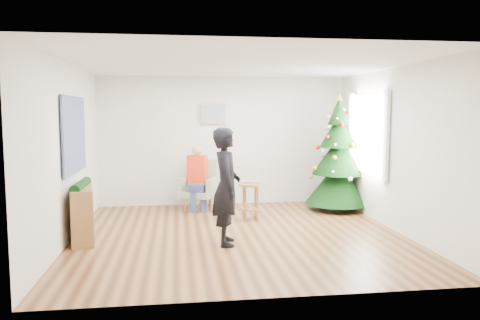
{
  "coord_description": "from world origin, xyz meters",
  "views": [
    {
      "loc": [
        -0.93,
        -7.0,
        1.88
      ],
      "look_at": [
        0.1,
        0.6,
        1.1
      ],
      "focal_mm": 35.0,
      "sensor_mm": 36.0,
      "label": 1
    }
  ],
  "objects": [
    {
      "name": "garland",
      "position": [
        -2.33,
        0.01,
        0.82
      ],
      "size": [
        0.14,
        0.9,
        0.14
      ],
      "primitive_type": "cylinder",
      "rotation": [
        1.57,
        0.0,
        0.0
      ],
      "color": "black",
      "rests_on": "console"
    },
    {
      "name": "laptop",
      "position": [
        0.34,
        0.99,
        0.66
      ],
      "size": [
        0.36,
        0.23,
        0.03
      ],
      "primitive_type": "imported",
      "rotation": [
        0.0,
        0.0,
        -0.01
      ],
      "color": "silver",
      "rests_on": "stool"
    },
    {
      "name": "wall_right",
      "position": [
        2.5,
        0.0,
        1.3
      ],
      "size": [
        0.0,
        5.0,
        5.0
      ],
      "primitive_type": "plane",
      "rotation": [
        1.57,
        0.0,
        -1.57
      ],
      "color": "silver",
      "rests_on": "floor"
    },
    {
      "name": "armchair",
      "position": [
        -0.52,
        2.04,
        0.35
      ],
      "size": [
        0.81,
        0.8,
        0.95
      ],
      "rotation": [
        0.0,
        0.0,
        -0.39
      ],
      "color": "gray",
      "rests_on": "floor"
    },
    {
      "name": "standing_man",
      "position": [
        -0.24,
        -0.48,
        0.84
      ],
      "size": [
        0.42,
        0.63,
        1.67
      ],
      "primitive_type": "imported",
      "rotation": [
        0.0,
        0.0,
        1.53
      ],
      "color": "black",
      "rests_on": "floor"
    },
    {
      "name": "floor",
      "position": [
        0.0,
        0.0,
        0.0
      ],
      "size": [
        5.0,
        5.0,
        0.0
      ],
      "primitive_type": "plane",
      "color": "brown",
      "rests_on": "ground"
    },
    {
      "name": "curtains",
      "position": [
        2.44,
        1.0,
        1.5
      ],
      "size": [
        0.05,
        1.75,
        1.5
      ],
      "color": "white",
      "rests_on": "wall_right"
    },
    {
      "name": "tapestry",
      "position": [
        -2.46,
        0.3,
        1.55
      ],
      "size": [
        0.03,
        1.5,
        1.15
      ],
      "primitive_type": "cube",
      "color": "black",
      "rests_on": "wall_left"
    },
    {
      "name": "framed_picture",
      "position": [
        -0.2,
        2.46,
        1.85
      ],
      "size": [
        0.52,
        0.05,
        0.42
      ],
      "color": "tan",
      "rests_on": "wall_back"
    },
    {
      "name": "seated_person",
      "position": [
        -0.54,
        2.0,
        0.63
      ],
      "size": [
        0.47,
        0.6,
        1.25
      ],
      "rotation": [
        0.0,
        0.0,
        -0.39
      ],
      "color": "navy",
      "rests_on": "armchair"
    },
    {
      "name": "stool",
      "position": [
        0.34,
        0.99,
        0.33
      ],
      "size": [
        0.43,
        0.43,
        0.65
      ],
      "rotation": [
        0.0,
        0.0,
        -0.36
      ],
      "color": "brown",
      "rests_on": "floor"
    },
    {
      "name": "christmas_tree",
      "position": [
        2.15,
        1.63,
        1.01
      ],
      "size": [
        1.24,
        1.24,
        2.24
      ],
      "rotation": [
        0.0,
        0.0,
        0.11
      ],
      "color": "#3F2816",
      "rests_on": "floor"
    },
    {
      "name": "console",
      "position": [
        -2.33,
        0.01,
        0.4
      ],
      "size": [
        0.49,
        1.04,
        0.8
      ],
      "primitive_type": "cube",
      "rotation": [
        0.0,
        0.0,
        0.2
      ],
      "color": "brown",
      "rests_on": "floor"
    },
    {
      "name": "wall_front",
      "position": [
        0.0,
        -2.5,
        1.3
      ],
      "size": [
        5.0,
        0.0,
        5.0
      ],
      "primitive_type": "plane",
      "rotation": [
        -1.57,
        0.0,
        0.0
      ],
      "color": "silver",
      "rests_on": "floor"
    },
    {
      "name": "wall_left",
      "position": [
        -2.5,
        0.0,
        1.3
      ],
      "size": [
        0.0,
        5.0,
        5.0
      ],
      "primitive_type": "plane",
      "rotation": [
        1.57,
        0.0,
        1.57
      ],
      "color": "silver",
      "rests_on": "floor"
    },
    {
      "name": "wall_back",
      "position": [
        0.0,
        2.5,
        1.3
      ],
      "size": [
        5.0,
        0.0,
        5.0
      ],
      "primitive_type": "plane",
      "rotation": [
        1.57,
        0.0,
        0.0
      ],
      "color": "silver",
      "rests_on": "floor"
    },
    {
      "name": "ceiling",
      "position": [
        0.0,
        0.0,
        2.6
      ],
      "size": [
        5.0,
        5.0,
        0.0
      ],
      "primitive_type": "plane",
      "rotation": [
        3.14,
        0.0,
        0.0
      ],
      "color": "white",
      "rests_on": "wall_back"
    },
    {
      "name": "window_panel",
      "position": [
        2.47,
        1.0,
        1.5
      ],
      "size": [
        0.04,
        1.3,
        1.4
      ],
      "primitive_type": "cube",
      "color": "white",
      "rests_on": "wall_right"
    },
    {
      "name": "game_controller",
      "position": [
        -0.06,
        -0.51,
        1.12
      ],
      "size": [
        0.04,
        0.13,
        0.04
      ],
      "primitive_type": "cube",
      "rotation": [
        0.0,
        0.0,
        -0.04
      ],
      "color": "white",
      "rests_on": "standing_man"
    }
  ]
}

